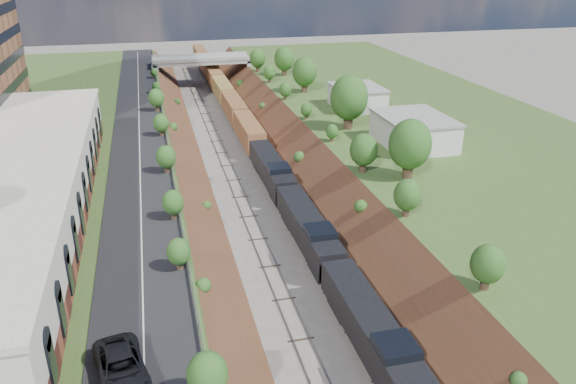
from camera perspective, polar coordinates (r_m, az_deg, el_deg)
name	(u,v)px	position (r m, az deg, el deg)	size (l,w,h in m)	color
platform_left	(12,175)	(86.99, -26.21, 1.54)	(44.00, 180.00, 5.00)	#365824
platform_right	(443,140)	(96.60, 15.44, 5.15)	(44.00, 180.00, 5.00)	#365824
embankment_left	(174,178)	(85.66, -11.50, 1.44)	(7.07, 180.00, 7.07)	brown
embankment_right	(315,165)	(89.02, 2.75, 2.75)	(7.07, 180.00, 7.07)	brown
rail_left_track	(230,172)	(86.26, -5.94, 2.02)	(1.58, 180.00, 0.18)	gray
rail_right_track	(263,169)	(87.07, -2.55, 2.33)	(1.58, 180.00, 0.18)	gray
road	(140,148)	(83.94, -14.84, 4.35)	(8.00, 180.00, 0.10)	black
guardrail	(168,143)	(83.60, -12.06, 4.90)	(0.10, 171.00, 0.70)	#99999E
commercial_building	(11,193)	(63.74, -26.28, -0.08)	(14.30, 62.30, 7.00)	brown
overpass	(202,66)	(144.78, -8.73, 12.56)	(24.50, 8.30, 7.40)	gray
white_building_near	(414,131)	(84.21, 12.65, 6.02)	(9.00, 12.00, 4.00)	silver
white_building_far	(357,98)	(103.47, 7.04, 9.47)	(8.00, 10.00, 3.60)	silver
tree_right_large	(410,145)	(70.47, 12.29, 4.72)	(5.25, 5.25, 7.61)	#473323
tree_left_crest	(187,276)	(46.52, -10.18, -8.37)	(2.45, 2.45, 3.55)	#473323
freight_train	(235,110)	(111.26, -5.38, 8.29)	(3.03, 154.67, 4.55)	black
suv	(121,368)	(40.06, -16.57, -16.75)	(3.08, 6.67, 1.85)	black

